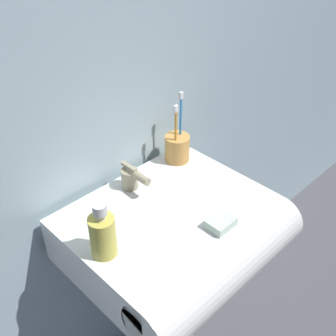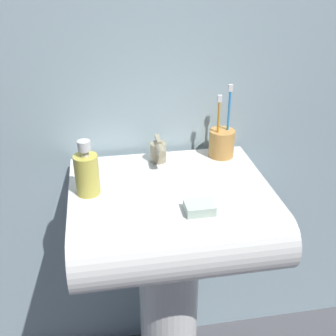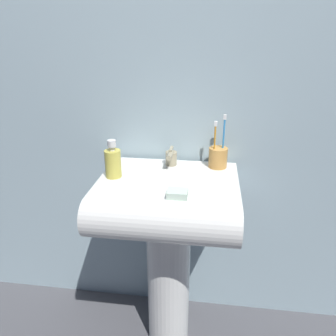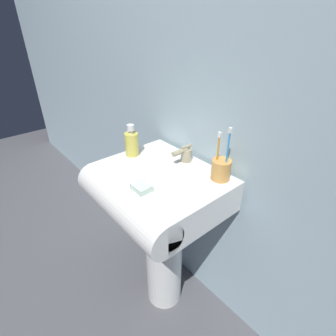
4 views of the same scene
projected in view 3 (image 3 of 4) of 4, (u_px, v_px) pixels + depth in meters
ground_plane at (168, 333)px, 1.56m from camera, size 6.00×6.00×0.00m
wall_back at (177, 66)px, 1.31m from camera, size 5.00×0.05×2.40m
sink_pedestal at (169, 277)px, 1.43m from camera, size 0.18×0.18×0.67m
sink_basin at (167, 201)px, 1.22m from camera, size 0.53×0.46×0.14m
faucet at (171, 157)px, 1.35m from camera, size 0.05×0.10×0.07m
toothbrush_cup at (218, 157)px, 1.33m from camera, size 0.08×0.08×0.22m
soap_bottle at (113, 162)px, 1.24m from camera, size 0.06×0.06×0.15m
bar_soap at (177, 194)px, 1.10m from camera, size 0.07×0.06×0.02m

